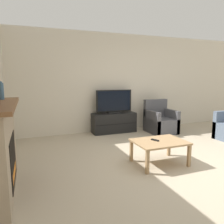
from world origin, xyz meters
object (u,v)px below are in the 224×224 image
object	(u,v)px
tv_stand	(114,123)
remote	(155,140)
tv	(114,102)
mantel_vase_right	(1,91)
fireplace	(0,148)
armchair	(160,122)
coffee_table	(160,144)

from	to	relation	value
tv_stand	remote	bearing A→B (deg)	-93.30
tv	mantel_vase_right	bearing A→B (deg)	-142.08
fireplace	remote	bearing A→B (deg)	3.41
tv_stand	armchair	distance (m)	1.29
tv_stand	coffee_table	size ratio (longest dim) A/B	1.35
fireplace	remote	size ratio (longest dim) A/B	10.38
remote	tv_stand	bearing A→B (deg)	63.15
fireplace	remote	distance (m)	2.42
remote	mantel_vase_right	bearing A→B (deg)	148.50
mantel_vase_right	remote	xyz separation A→B (m)	(2.39, -0.33, -0.90)
armchair	mantel_vase_right	bearing A→B (deg)	-157.54
mantel_vase_right	coffee_table	xyz separation A→B (m)	(2.46, -0.38, -0.96)
tv	fireplace	bearing A→B (deg)	-136.12
mantel_vase_right	remote	distance (m)	2.58
tv	coffee_table	bearing A→B (deg)	-91.65
mantel_vase_right	tv_stand	size ratio (longest dim) A/B	0.22
tv	coffee_table	distance (m)	2.40
fireplace	mantel_vase_right	size ratio (longest dim) A/B	5.99
coffee_table	remote	bearing A→B (deg)	143.00
armchair	fireplace	bearing A→B (deg)	-151.68
tv	coffee_table	xyz separation A→B (m)	(-0.07, -2.35, -0.47)
tv_stand	tv	distance (m)	0.57
tv_stand	mantel_vase_right	bearing A→B (deg)	-142.05
fireplace	tv	world-z (taller)	fireplace
mantel_vase_right	tv	distance (m)	3.24
armchair	coffee_table	xyz separation A→B (m)	(-1.28, -1.93, 0.07)
tv_stand	remote	distance (m)	2.31
mantel_vase_right	tv_stand	distance (m)	3.37
armchair	coffee_table	world-z (taller)	armchair
fireplace	mantel_vase_right	world-z (taller)	mantel_vase_right
fireplace	tv_stand	distance (m)	3.55
armchair	coffee_table	distance (m)	2.32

